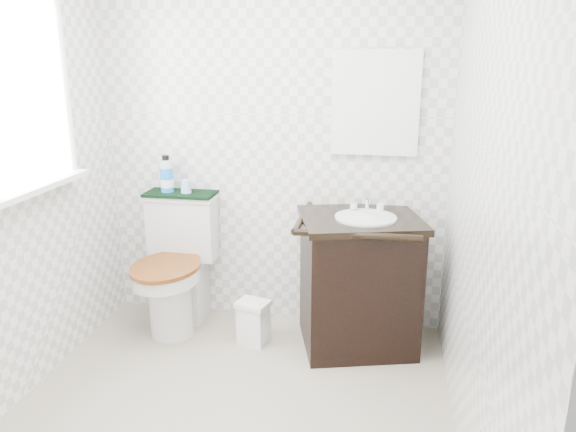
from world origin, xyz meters
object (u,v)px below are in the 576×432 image
(vanity, at_px, (359,279))
(cup, at_px, (186,186))
(mouthwash_bottle, at_px, (167,175))
(toilet, at_px, (178,271))
(trash_bin, at_px, (253,322))

(vanity, bearing_deg, cup, 170.93)
(mouthwash_bottle, height_order, cup, mouthwash_bottle)
(mouthwash_bottle, relative_size, cup, 2.84)
(vanity, height_order, mouthwash_bottle, mouthwash_bottle)
(cup, bearing_deg, mouthwash_bottle, 177.18)
(toilet, height_order, trash_bin, toilet)
(vanity, xyz_separation_m, mouthwash_bottle, (-1.26, 0.19, 0.55))
(toilet, distance_m, vanity, 1.18)
(cup, bearing_deg, trash_bin, -29.60)
(trash_bin, bearing_deg, toilet, 163.07)
(mouthwash_bottle, bearing_deg, trash_bin, -24.75)
(trash_bin, xyz_separation_m, cup, (-0.50, 0.28, 0.77))
(vanity, distance_m, cup, 1.24)
(trash_bin, bearing_deg, cup, 150.40)
(trash_bin, bearing_deg, mouthwash_bottle, 155.25)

